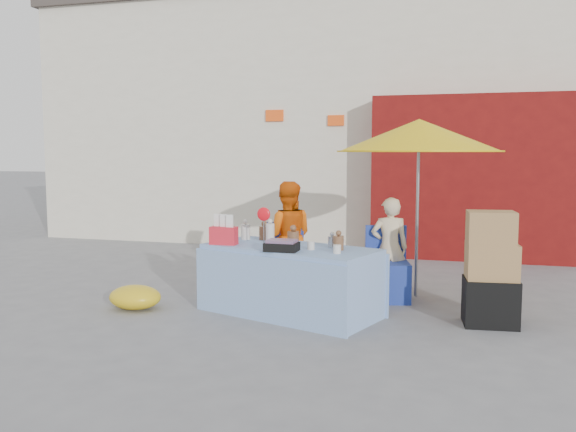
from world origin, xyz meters
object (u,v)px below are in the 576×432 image
(chair_left, at_px, (284,273))
(vendor_orange, at_px, (287,237))
(vendor_beige, at_px, (390,248))
(market_table, at_px, (290,279))
(box_stack, at_px, (491,273))
(chair_right, at_px, (387,278))
(umbrella, at_px, (419,136))

(chair_left, height_order, vendor_orange, vendor_orange)
(chair_left, bearing_deg, vendor_beige, -7.76)
(market_table, distance_m, box_stack, 2.03)
(vendor_orange, relative_size, box_stack, 1.19)
(chair_left, xyz_separation_m, box_stack, (2.35, -0.75, 0.27))
(market_table, height_order, chair_left, market_table)
(chair_right, relative_size, vendor_beige, 0.72)
(market_table, relative_size, chair_left, 2.42)
(chair_left, bearing_deg, chair_right, -13.89)
(chair_left, bearing_deg, box_stack, -31.54)
(chair_left, relative_size, box_stack, 0.75)
(market_table, distance_m, chair_right, 1.28)
(market_table, bearing_deg, vendor_beige, 66.35)
(market_table, xyz_separation_m, chair_right, (0.93, 0.87, -0.11))
(market_table, relative_size, vendor_orange, 1.52)
(chair_left, xyz_separation_m, umbrella, (1.55, 0.28, 1.64))
(market_table, bearing_deg, box_stack, 22.74)
(chair_right, height_order, vendor_orange, vendor_orange)
(umbrella, xyz_separation_m, box_stack, (0.79, -1.03, -1.37))
(market_table, relative_size, box_stack, 1.81)
(chair_right, xyz_separation_m, box_stack, (1.10, -0.75, 0.27))
(market_table, relative_size, vendor_beige, 1.73)
(market_table, height_order, vendor_beige, vendor_beige)
(chair_right, relative_size, umbrella, 0.41)
(chair_right, xyz_separation_m, vendor_beige, (0.00, 0.13, 0.34))
(chair_right, relative_size, vendor_orange, 0.63)
(vendor_orange, bearing_deg, chair_right, 159.95)
(market_table, height_order, umbrella, umbrella)
(vendor_beige, xyz_separation_m, umbrella, (0.30, 0.15, 1.30))
(vendor_orange, distance_m, umbrella, 1.97)
(chair_right, bearing_deg, chair_left, 166.11)
(vendor_orange, xyz_separation_m, umbrella, (1.55, 0.15, 1.21))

